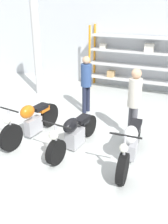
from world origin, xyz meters
TOP-DOWN VIEW (x-y plane):
  - ground_plane at (0.00, 0.00)m, footprint 30.00×30.00m
  - back_wall at (0.00, 4.96)m, footprint 30.00×0.08m
  - shelving_rack at (0.80, 4.60)m, footprint 4.38×0.63m
  - support_pillar at (-2.87, 2.84)m, footprint 0.28×0.28m
  - motorcycle_orange at (-1.21, -0.15)m, footprint 0.56×2.10m
  - motorcycle_black at (-0.01, -0.21)m, footprint 0.73×2.01m
  - motorcycle_white at (1.35, -0.22)m, footprint 0.60×2.09m
  - person_browsing at (-0.57, 1.89)m, footprint 0.39×0.39m
  - person_near_rack at (1.14, 0.82)m, footprint 0.45×0.45m

SIDE VIEW (x-z plane):
  - ground_plane at x=0.00m, z-range 0.00..0.00m
  - motorcycle_black at x=-0.01m, z-range -0.08..0.86m
  - motorcycle_white at x=1.35m, z-range -0.07..0.96m
  - motorcycle_orange at x=-1.21m, z-range -0.06..0.98m
  - person_browsing at x=-0.57m, z-range 0.16..1.93m
  - person_near_rack at x=1.14m, z-range 0.17..1.99m
  - shelving_rack at x=0.80m, z-range 0.09..2.50m
  - back_wall at x=0.00m, z-range 0.00..3.60m
  - support_pillar at x=-2.87m, z-range 0.00..3.60m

